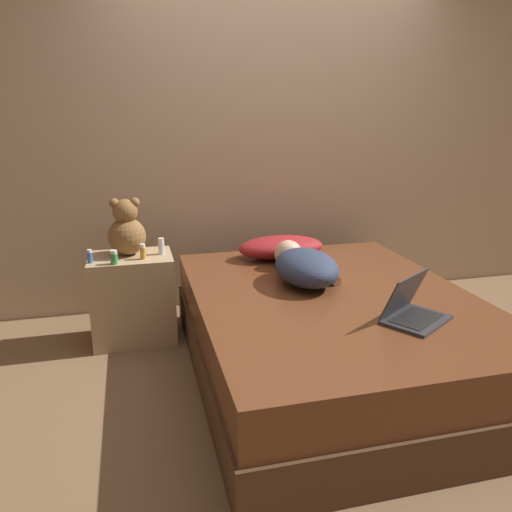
# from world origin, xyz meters

# --- Properties ---
(ground_plane) EXTENTS (12.00, 12.00, 0.00)m
(ground_plane) POSITION_xyz_m (0.00, 0.00, 0.00)
(ground_plane) COLOR brown
(wall_back) EXTENTS (8.00, 0.06, 2.60)m
(wall_back) POSITION_xyz_m (0.00, 1.31, 1.30)
(wall_back) COLOR tan
(wall_back) RESTS_ON ground_plane
(bed) EXTENTS (1.58, 2.05, 0.49)m
(bed) POSITION_xyz_m (0.00, 0.00, 0.24)
(bed) COLOR #4C331E
(bed) RESTS_ON ground_plane
(nightstand) EXTENTS (0.54, 0.40, 0.59)m
(nightstand) POSITION_xyz_m (-1.12, 0.74, 0.29)
(nightstand) COLOR tan
(nightstand) RESTS_ON ground_plane
(pillow) EXTENTS (0.61, 0.33, 0.16)m
(pillow) POSITION_xyz_m (-0.08, 0.76, 0.57)
(pillow) COLOR maroon
(pillow) RESTS_ON bed
(person_lying) EXTENTS (0.38, 0.69, 0.21)m
(person_lying) POSITION_xyz_m (-0.09, 0.25, 0.59)
(person_lying) COLOR #2D3851
(person_lying) RESTS_ON bed
(laptop) EXTENTS (0.40, 0.38, 0.24)m
(laptop) POSITION_xyz_m (0.24, -0.44, 0.54)
(laptop) COLOR #333338
(laptop) RESTS_ON bed
(teddy_bear) EXTENTS (0.24, 0.24, 0.38)m
(teddy_bear) POSITION_xyz_m (-1.13, 0.78, 0.75)
(teddy_bear) COLOR brown
(teddy_bear) RESTS_ON nightstand
(bottle_amber) EXTENTS (0.04, 0.04, 0.10)m
(bottle_amber) POSITION_xyz_m (-1.04, 0.65, 0.63)
(bottle_amber) COLOR gold
(bottle_amber) RESTS_ON nightstand
(bottle_clear) EXTENTS (0.04, 0.04, 0.11)m
(bottle_clear) POSITION_xyz_m (-0.91, 0.73, 0.64)
(bottle_clear) COLOR silver
(bottle_clear) RESTS_ON nightstand
(bottle_green) EXTENTS (0.04, 0.04, 0.09)m
(bottle_green) POSITION_xyz_m (-1.21, 0.58, 0.63)
(bottle_green) COLOR #3D8E4C
(bottle_green) RESTS_ON nightstand
(bottle_blue) EXTENTS (0.03, 0.03, 0.09)m
(bottle_blue) POSITION_xyz_m (-1.36, 0.64, 0.63)
(bottle_blue) COLOR #3866B2
(bottle_blue) RESTS_ON nightstand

